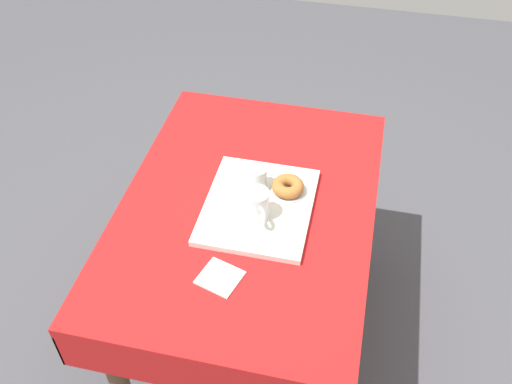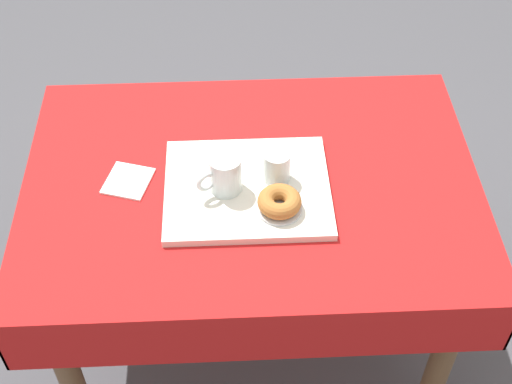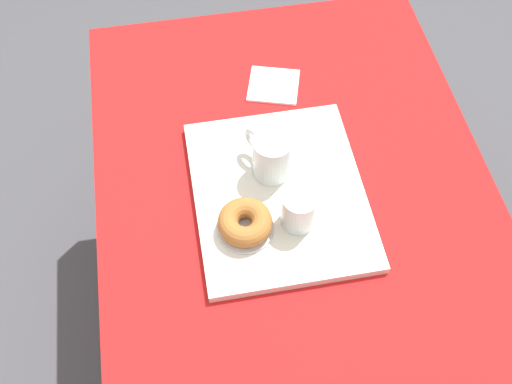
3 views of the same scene
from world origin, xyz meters
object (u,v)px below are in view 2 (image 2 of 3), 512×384
at_px(tea_mug_left, 225,175).
at_px(paper_napkin, 128,181).
at_px(serving_tray, 247,189).
at_px(dining_table, 252,208).
at_px(donut_plate_left, 279,208).
at_px(water_glass_near, 277,168).
at_px(sugar_donut_left, 279,201).

xyz_separation_m(tea_mug_left, paper_napkin, (0.24, -0.05, -0.06)).
bearing_deg(paper_napkin, serving_tray, 171.05).
height_order(serving_tray, tea_mug_left, tea_mug_left).
xyz_separation_m(dining_table, donut_plate_left, (-0.06, 0.12, 0.13)).
xyz_separation_m(water_glass_near, donut_plate_left, (-0.00, 0.10, -0.03)).
distance_m(tea_mug_left, sugar_donut_left, 0.15).
bearing_deg(sugar_donut_left, dining_table, -62.83).
bearing_deg(dining_table, serving_tray, 73.40).
bearing_deg(donut_plate_left, water_glass_near, -89.98).
bearing_deg(sugar_donut_left, paper_napkin, -19.03).
xyz_separation_m(water_glass_near, sugar_donut_left, (-0.00, 0.10, -0.01)).
bearing_deg(dining_table, paper_napkin, -1.46).
relative_size(dining_table, water_glass_near, 13.68).
relative_size(serving_tray, water_glass_near, 4.83).
relative_size(dining_table, tea_mug_left, 10.33).
bearing_deg(water_glass_near, sugar_donut_left, 90.02).
height_order(dining_table, donut_plate_left, donut_plate_left).
bearing_deg(donut_plate_left, tea_mug_left, -30.44).
xyz_separation_m(dining_table, tea_mug_left, (0.07, 0.05, 0.17)).
xyz_separation_m(water_glass_near, paper_napkin, (0.37, -0.03, -0.05)).
bearing_deg(paper_napkin, sugar_donut_left, 160.97).
bearing_deg(paper_napkin, donut_plate_left, 160.97).
bearing_deg(donut_plate_left, paper_napkin, -19.03).
bearing_deg(paper_napkin, tea_mug_left, 167.68).
bearing_deg(tea_mug_left, water_glass_near, -167.47).
relative_size(dining_table, sugar_donut_left, 10.99).
relative_size(serving_tray, sugar_donut_left, 3.88).
xyz_separation_m(tea_mug_left, sugar_donut_left, (-0.13, 0.07, -0.02)).
xyz_separation_m(serving_tray, sugar_donut_left, (-0.07, 0.08, 0.04)).
distance_m(dining_table, tea_mug_left, 0.19).
height_order(serving_tray, donut_plate_left, donut_plate_left).
bearing_deg(sugar_donut_left, tea_mug_left, -30.44).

